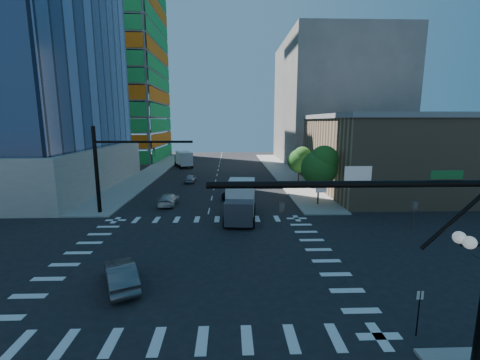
{
  "coord_description": "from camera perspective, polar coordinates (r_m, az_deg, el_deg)",
  "views": [
    {
      "loc": [
        2.26,
        -21.79,
        9.59
      ],
      "look_at": [
        3.26,
        8.0,
        4.15
      ],
      "focal_mm": 24.0,
      "sensor_mm": 36.0,
      "label": 1
    }
  ],
  "objects": [
    {
      "name": "construction_building",
      "position": [
        90.08,
        -22.44,
        19.2
      ],
      "size": [
        25.16,
        34.5,
        70.6
      ],
      "color": "slate",
      "rests_on": "ground"
    },
    {
      "name": "tree_north",
      "position": [
        49.19,
        10.64,
        3.63
      ],
      "size": [
        3.54,
        3.52,
        5.78
      ],
      "color": "#382316",
      "rests_on": "sidewalk_ne"
    },
    {
      "name": "box_truck_far",
      "position": [
        69.49,
        -10.06,
        3.49
      ],
      "size": [
        4.78,
        6.96,
        3.37
      ],
      "rotation": [
        0.0,
        0.0,
        3.49
      ],
      "color": "black",
      "rests_on": "ground"
    },
    {
      "name": "car_sb_cross",
      "position": [
        20.83,
        -20.43,
        -15.47
      ],
      "size": [
        3.35,
        4.8,
        1.5
      ],
      "primitive_type": "imported",
      "rotation": [
        0.0,
        0.0,
        3.58
      ],
      "color": "#4E4F53",
      "rests_on": "ground"
    },
    {
      "name": "no_parking_sign",
      "position": [
        17.39,
        29.2,
        -19.25
      ],
      "size": [
        0.3,
        0.06,
        2.2
      ],
      "color": "black",
      "rests_on": "ground"
    },
    {
      "name": "box_truck_near",
      "position": [
        31.8,
        0.09,
        -4.24
      ],
      "size": [
        3.51,
        7.06,
        3.58
      ],
      "rotation": [
        0.0,
        0.0,
        -0.09
      ],
      "color": "black",
      "rests_on": "ground"
    },
    {
      "name": "car_sb_mid",
      "position": [
        51.78,
        -8.76,
        0.27
      ],
      "size": [
        1.78,
        3.85,
        1.28
      ],
      "primitive_type": "imported",
      "rotation": [
        0.0,
        0.0,
        3.07
      ],
      "color": "#9A9BA1",
      "rests_on": "ground"
    },
    {
      "name": "signal_mast_se",
      "position": [
        14.02,
        35.47,
        -10.74
      ],
      "size": [
        10.51,
        2.48,
        9.0
      ],
      "color": "black",
      "rests_on": "sidewalk_se"
    },
    {
      "name": "bg_building_ne",
      "position": [
        80.8,
        16.34,
        13.07
      ],
      "size": [
        24.0,
        30.0,
        28.0
      ],
      "primitive_type": "cube",
      "color": "#65615B",
      "rests_on": "ground"
    },
    {
      "name": "ground",
      "position": [
        23.92,
        -7.38,
        -13.39
      ],
      "size": [
        160.0,
        160.0,
        0.0
      ],
      "primitive_type": "plane",
      "color": "black",
      "rests_on": "ground"
    },
    {
      "name": "tree_south",
      "position": [
        37.49,
        14.17,
        2.51
      ],
      "size": [
        4.16,
        4.16,
        6.82
      ],
      "color": "#382316",
      "rests_on": "sidewalk_ne"
    },
    {
      "name": "sidewalk_nw",
      "position": [
        64.24,
        -15.19,
        1.46
      ],
      "size": [
        5.0,
        60.0,
        0.15
      ],
      "primitive_type": "cube",
      "color": "gray",
      "rests_on": "ground"
    },
    {
      "name": "commercial_building",
      "position": [
        49.53,
        25.5,
        4.39
      ],
      "size": [
        20.5,
        22.5,
        10.6
      ],
      "color": "#8E7052",
      "rests_on": "ground"
    },
    {
      "name": "signal_mast_nw",
      "position": [
        35.71,
        -22.01,
        3.0
      ],
      "size": [
        10.2,
        0.4,
        9.0
      ],
      "color": "black",
      "rests_on": "sidewalk_nw"
    },
    {
      "name": "car_sb_near",
      "position": [
        38.35,
        -12.54,
        -3.36
      ],
      "size": [
        2.01,
        4.65,
        1.33
      ],
      "primitive_type": "imported",
      "rotation": [
        0.0,
        0.0,
        3.11
      ],
      "color": "silver",
      "rests_on": "ground"
    },
    {
      "name": "sidewalk_ne",
      "position": [
        63.35,
        7.4,
        1.62
      ],
      "size": [
        5.0,
        60.0,
        0.15
      ],
      "primitive_type": "cube",
      "color": "gray",
      "rests_on": "ground"
    },
    {
      "name": "car_nb_far",
      "position": [
        40.74,
        -0.94,
        -2.26
      ],
      "size": [
        3.77,
        5.51,
        1.4
      ],
      "primitive_type": "imported",
      "rotation": [
        0.0,
        0.0,
        -0.32
      ],
      "color": "black",
      "rests_on": "ground"
    },
    {
      "name": "road_markings",
      "position": [
        23.91,
        -7.38,
        -13.38
      ],
      "size": [
        20.0,
        20.0,
        0.01
      ],
      "primitive_type": "cube",
      "color": "silver",
      "rests_on": "ground"
    }
  ]
}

